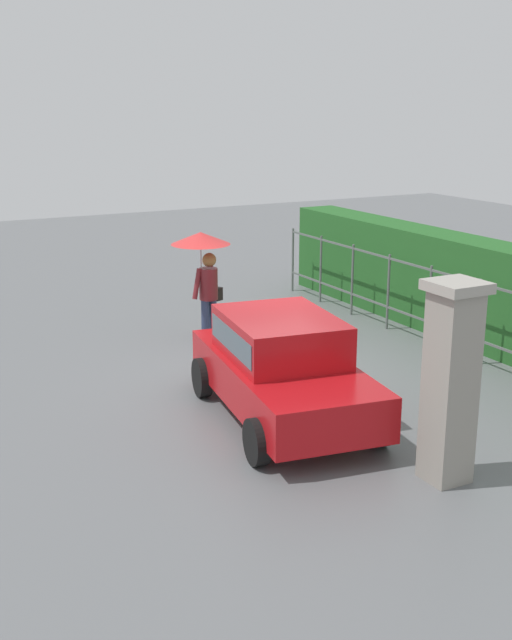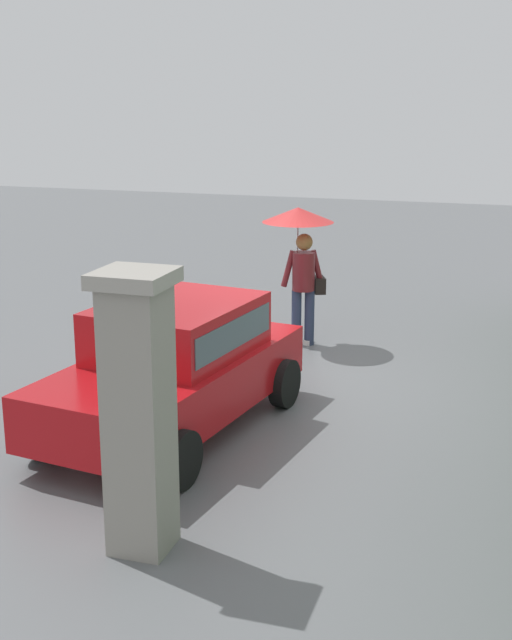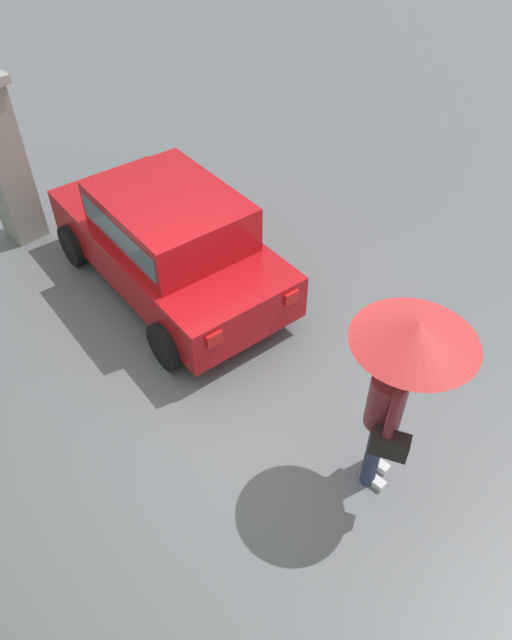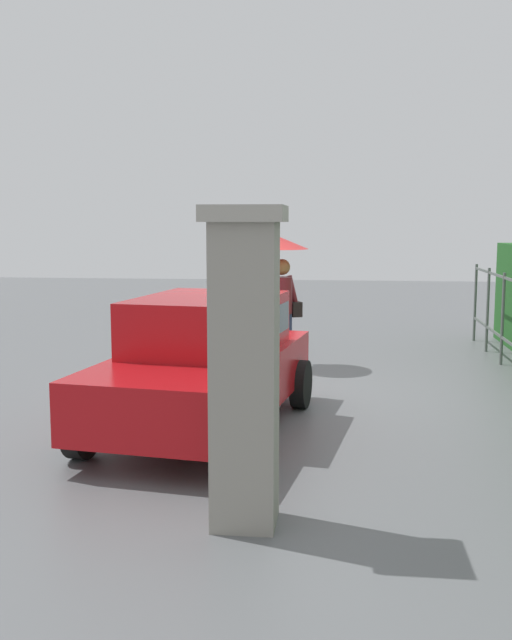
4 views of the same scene
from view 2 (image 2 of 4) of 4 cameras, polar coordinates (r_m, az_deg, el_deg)
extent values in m
plane|color=slate|center=(11.27, 1.54, -4.60)|extent=(40.00, 40.00, 0.00)
cube|color=#B71116|center=(9.82, -5.56, -4.12)|extent=(3.90, 2.16, 0.60)
cube|color=#B71116|center=(9.76, -5.20, -0.53)|extent=(2.09, 1.70, 0.60)
cube|color=#4C5B66|center=(9.75, -5.20, -0.42)|extent=(1.94, 1.70, 0.33)
cylinder|color=black|center=(8.52, -5.05, -9.21)|extent=(0.62, 0.26, 0.60)
cylinder|color=black|center=(9.43, -13.92, -7.14)|extent=(0.62, 0.26, 0.60)
cylinder|color=black|center=(10.58, 1.92, -4.22)|extent=(0.62, 0.26, 0.60)
cylinder|color=black|center=(11.33, -5.87, -2.97)|extent=(0.62, 0.26, 0.60)
cube|color=red|center=(11.10, 1.85, -0.97)|extent=(0.09, 0.21, 0.16)
cube|color=red|center=(11.57, -3.12, -0.31)|extent=(0.09, 0.21, 0.16)
cylinder|color=#2D3856|center=(13.08, 2.70, 0.15)|extent=(0.15, 0.15, 0.86)
cylinder|color=#2D3856|center=(13.11, 3.56, 0.17)|extent=(0.15, 0.15, 0.86)
cube|color=white|center=(13.24, 2.64, -1.42)|extent=(0.26, 0.10, 0.08)
cube|color=white|center=(13.27, 3.49, -1.39)|extent=(0.26, 0.10, 0.08)
cylinder|color=maroon|center=(12.93, 3.18, 3.24)|extent=(0.34, 0.34, 0.58)
sphere|color=#DBAD89|center=(12.84, 3.20, 5.12)|extent=(0.22, 0.22, 0.22)
sphere|color=olive|center=(12.81, 3.23, 5.19)|extent=(0.25, 0.25, 0.25)
cylinder|color=maroon|center=(12.96, 2.16, 3.42)|extent=(0.17, 0.24, 0.56)
cylinder|color=maroon|center=(13.03, 4.08, 3.46)|extent=(0.17, 0.24, 0.56)
cylinder|color=#B2B2B7|center=(12.94, 2.78, 4.82)|extent=(0.02, 0.02, 0.77)
cone|color=red|center=(12.87, 2.81, 6.99)|extent=(1.07, 1.07, 0.22)
cube|color=black|center=(13.13, 4.20, 2.35)|extent=(0.38, 0.28, 0.24)
cube|color=gray|center=(7.18, -7.75, -6.70)|extent=(0.48, 0.48, 2.30)
cube|color=#9E998E|center=(6.82, -8.11, 2.78)|extent=(0.60, 0.60, 0.12)
camera|label=1|loc=(8.92, -77.18, 7.04)|focal=44.24mm
camera|label=3|loc=(13.74, 18.74, 20.52)|focal=32.85mm
camera|label=4|loc=(2.75, -49.55, -23.90)|focal=41.30mm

